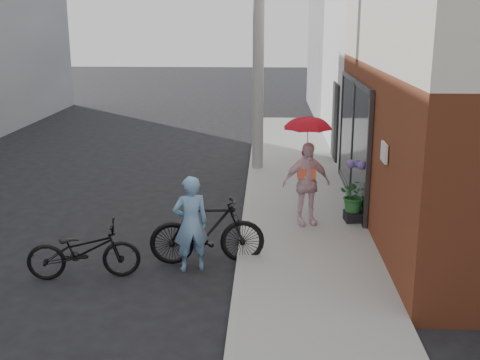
# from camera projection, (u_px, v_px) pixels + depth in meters

# --- Properties ---
(ground) EXTENTS (80.00, 80.00, 0.00)m
(ground) POSITION_uv_depth(u_px,v_px,m) (183.00, 263.00, 9.74)
(ground) COLOR black
(ground) RESTS_ON ground
(sidewalk) EXTENTS (2.20, 24.00, 0.12)m
(sidewalk) POSITION_uv_depth(u_px,v_px,m) (306.00, 221.00, 11.56)
(sidewalk) COLOR #999993
(sidewalk) RESTS_ON ground
(curb) EXTENTS (0.12, 24.00, 0.12)m
(curb) POSITION_uv_depth(u_px,v_px,m) (245.00, 220.00, 11.62)
(curb) COLOR #9E9E99
(curb) RESTS_ON ground
(plaster_building) EXTENTS (8.00, 6.00, 7.00)m
(plaster_building) POSITION_uv_depth(u_px,v_px,m) (473.00, 30.00, 17.19)
(plaster_building) COLOR silver
(plaster_building) RESTS_ON ground
(east_building_far) EXTENTS (8.00, 8.00, 7.00)m
(east_building_far) POSITION_uv_depth(u_px,v_px,m) (416.00, 27.00, 23.94)
(east_building_far) COLOR slate
(east_building_far) RESTS_ON ground
(utility_pole) EXTENTS (0.28, 0.28, 7.00)m
(utility_pole) POSITION_uv_depth(u_px,v_px,m) (259.00, 32.00, 14.57)
(utility_pole) COLOR #9E9E99
(utility_pole) RESTS_ON ground
(officer) EXTENTS (0.64, 0.52, 1.52)m
(officer) POSITION_uv_depth(u_px,v_px,m) (191.00, 224.00, 9.29)
(officer) COLOR #6E99C4
(officer) RESTS_ON ground
(bike_left) EXTENTS (1.76, 0.86, 0.89)m
(bike_left) POSITION_uv_depth(u_px,v_px,m) (84.00, 250.00, 9.07)
(bike_left) COLOR black
(bike_left) RESTS_ON ground
(bike_right) EXTENTS (1.89, 0.73, 1.11)m
(bike_right) POSITION_uv_depth(u_px,v_px,m) (207.00, 231.00, 9.58)
(bike_right) COLOR black
(bike_right) RESTS_ON ground
(kimono_woman) EXTENTS (0.98, 0.63, 1.55)m
(kimono_woman) POSITION_uv_depth(u_px,v_px,m) (306.00, 184.00, 11.03)
(kimono_woman) COLOR #FDD4E0
(kimono_woman) RESTS_ON sidewalk
(parasol) EXTENTS (0.86, 0.86, 0.76)m
(parasol) POSITION_uv_depth(u_px,v_px,m) (308.00, 122.00, 10.73)
(parasol) COLOR red
(parasol) RESTS_ON kimono_woman
(planter) EXTENTS (0.38, 0.38, 0.18)m
(planter) POSITION_uv_depth(u_px,v_px,m) (354.00, 216.00, 11.36)
(planter) COLOR black
(planter) RESTS_ON sidewalk
(potted_plant) EXTENTS (0.59, 0.51, 0.65)m
(potted_plant) POSITION_uv_depth(u_px,v_px,m) (355.00, 195.00, 11.25)
(potted_plant) COLOR #2B6B2F
(potted_plant) RESTS_ON planter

